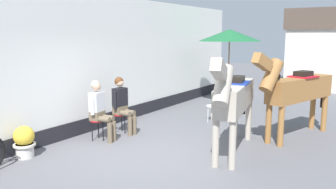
{
  "coord_description": "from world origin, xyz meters",
  "views": [
    {
      "loc": [
        3.89,
        -5.43,
        2.41
      ],
      "look_at": [
        -0.4,
        1.2,
        1.05
      ],
      "focal_mm": 37.51,
      "sensor_mm": 36.0,
      "label": 1
    }
  ],
  "objects": [
    {
      "name": "ground_plane",
      "position": [
        0.0,
        3.0,
        0.0
      ],
      "size": [
        40.0,
        40.0,
        0.0
      ],
      "primitive_type": "plane",
      "color": "slate"
    },
    {
      "name": "pub_facade_wall",
      "position": [
        -2.55,
        1.5,
        1.54
      ],
      "size": [
        0.34,
        14.0,
        3.4
      ],
      "color": "white",
      "rests_on": "ground_plane"
    },
    {
      "name": "distant_cottage",
      "position": [
        1.4,
        11.5,
        1.8
      ],
      "size": [
        3.4,
        2.6,
        3.5
      ],
      "color": "silver",
      "rests_on": "ground_plane"
    },
    {
      "name": "seated_visitor_near",
      "position": [
        -1.64,
        0.26,
        0.78
      ],
      "size": [
        0.61,
        0.49,
        1.39
      ],
      "color": "red",
      "rests_on": "ground_plane"
    },
    {
      "name": "seated_visitor_far",
      "position": [
        -1.61,
        1.0,
        0.78
      ],
      "size": [
        0.61,
        0.49,
        1.39
      ],
      "color": "red",
      "rests_on": "ground_plane"
    },
    {
      "name": "saddled_horse_near",
      "position": [
        1.26,
        1.06,
        1.16
      ],
      "size": [
        0.9,
        2.96,
        2.06
      ],
      "color": "#B2A899",
      "rests_on": "ground_plane"
    },
    {
      "name": "saddled_horse_far",
      "position": [
        2.05,
        2.9,
        1.16
      ],
      "size": [
        1.14,
        2.91,
        2.06
      ],
      "color": "#9E6B38",
      "rests_on": "ground_plane"
    },
    {
      "name": "flower_planter_near",
      "position": [
        -2.09,
        -1.39,
        0.33
      ],
      "size": [
        0.43,
        0.43,
        0.64
      ],
      "color": "beige",
      "rests_on": "ground_plane"
    },
    {
      "name": "cafe_parasol",
      "position": [
        -0.84,
        5.67,
        2.36
      ],
      "size": [
        2.1,
        2.1,
        2.58
      ],
      "color": "black",
      "rests_on": "ground_plane"
    },
    {
      "name": "spare_stool_white",
      "position": [
        -0.26,
        3.24,
        0.4
      ],
      "size": [
        0.32,
        0.32,
        0.46
      ],
      "color": "white",
      "rests_on": "ground_plane"
    }
  ]
}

